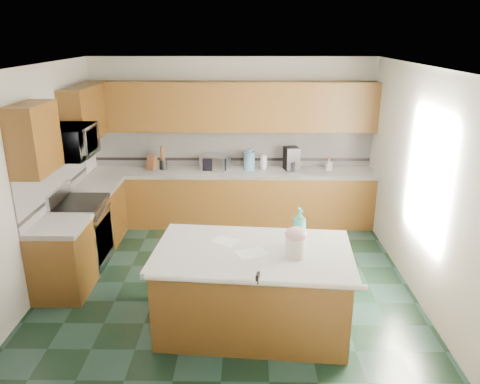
{
  "coord_description": "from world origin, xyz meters",
  "views": [
    {
      "loc": [
        0.22,
        -5.31,
        3.06
      ],
      "look_at": [
        0.15,
        0.35,
        1.12
      ],
      "focal_mm": 35.0,
      "sensor_mm": 36.0,
      "label": 1
    }
  ],
  "objects_px": {
    "island_base": "(253,291)",
    "island_top": "(253,253)",
    "coffee_maker": "(291,158)",
    "knife_block": "(152,162)",
    "soap_bottle_island": "(299,227)",
    "treat_jar": "(296,247)",
    "toaster_oven": "(215,163)"
  },
  "relations": [
    {
      "from": "island_base",
      "to": "toaster_oven",
      "type": "bearing_deg",
      "value": 105.87
    },
    {
      "from": "island_base",
      "to": "coffee_maker",
      "type": "relative_size",
      "value": 5.18
    },
    {
      "from": "island_base",
      "to": "knife_block",
      "type": "height_order",
      "value": "knife_block"
    },
    {
      "from": "island_base",
      "to": "coffee_maker",
      "type": "distance_m",
      "value": 3.15
    },
    {
      "from": "soap_bottle_island",
      "to": "knife_block",
      "type": "relative_size",
      "value": 1.7
    },
    {
      "from": "treat_jar",
      "to": "knife_block",
      "type": "relative_size",
      "value": 0.88
    },
    {
      "from": "soap_bottle_island",
      "to": "island_top",
      "type": "bearing_deg",
      "value": -176.27
    },
    {
      "from": "knife_block",
      "to": "island_base",
      "type": "bearing_deg",
      "value": -41.54
    },
    {
      "from": "treat_jar",
      "to": "coffee_maker",
      "type": "distance_m",
      "value": 3.15
    },
    {
      "from": "island_base",
      "to": "soap_bottle_island",
      "type": "distance_m",
      "value": 0.86
    },
    {
      "from": "island_base",
      "to": "toaster_oven",
      "type": "relative_size",
      "value": 4.6
    },
    {
      "from": "treat_jar",
      "to": "soap_bottle_island",
      "type": "xyz_separation_m",
      "value": [
        0.06,
        0.27,
        0.1
      ]
    },
    {
      "from": "island_base",
      "to": "coffee_maker",
      "type": "xyz_separation_m",
      "value": [
        0.67,
        3.0,
        0.68
      ]
    },
    {
      "from": "island_top",
      "to": "knife_block",
      "type": "distance_m",
      "value": 3.39
    },
    {
      "from": "treat_jar",
      "to": "coffee_maker",
      "type": "bearing_deg",
      "value": 70.58
    },
    {
      "from": "island_base",
      "to": "island_top",
      "type": "relative_size",
      "value": 0.95
    },
    {
      "from": "island_top",
      "to": "knife_block",
      "type": "height_order",
      "value": "knife_block"
    },
    {
      "from": "knife_block",
      "to": "toaster_oven",
      "type": "relative_size",
      "value": 0.57
    },
    {
      "from": "soap_bottle_island",
      "to": "coffee_maker",
      "type": "bearing_deg",
      "value": 74.39
    },
    {
      "from": "coffee_maker",
      "to": "knife_block",
      "type": "bearing_deg",
      "value": 168.56
    },
    {
      "from": "island_base",
      "to": "toaster_oven",
      "type": "xyz_separation_m",
      "value": [
        -0.58,
        2.97,
        0.61
      ]
    },
    {
      "from": "island_base",
      "to": "treat_jar",
      "type": "distance_m",
      "value": 0.74
    },
    {
      "from": "treat_jar",
      "to": "soap_bottle_island",
      "type": "relative_size",
      "value": 0.52
    },
    {
      "from": "island_base",
      "to": "island_top",
      "type": "xyz_separation_m",
      "value": [
        0.0,
        0.0,
        0.46
      ]
    },
    {
      "from": "island_top",
      "to": "treat_jar",
      "type": "distance_m",
      "value": 0.47
    },
    {
      "from": "island_top",
      "to": "soap_bottle_island",
      "type": "bearing_deg",
      "value": 20.55
    },
    {
      "from": "island_top",
      "to": "coffee_maker",
      "type": "xyz_separation_m",
      "value": [
        0.67,
        3.0,
        0.22
      ]
    },
    {
      "from": "treat_jar",
      "to": "toaster_oven",
      "type": "distance_m",
      "value": 3.27
    },
    {
      "from": "toaster_oven",
      "to": "coffee_maker",
      "type": "bearing_deg",
      "value": 25.79
    },
    {
      "from": "island_top",
      "to": "toaster_oven",
      "type": "distance_m",
      "value": 3.03
    },
    {
      "from": "soap_bottle_island",
      "to": "coffee_maker",
      "type": "height_order",
      "value": "soap_bottle_island"
    },
    {
      "from": "soap_bottle_island",
      "to": "knife_block",
      "type": "bearing_deg",
      "value": 114.55
    }
  ]
}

